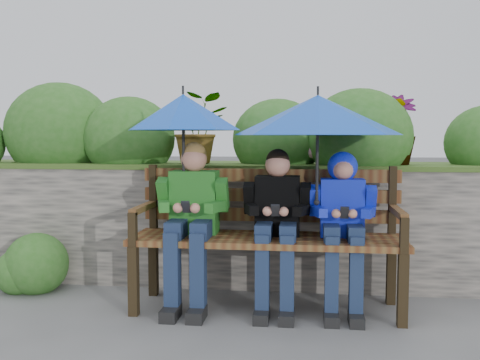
# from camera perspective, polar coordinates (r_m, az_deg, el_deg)

# --- Properties ---
(ground) EXTENTS (60.00, 60.00, 0.00)m
(ground) POSITION_cam_1_polar(r_m,az_deg,el_deg) (3.96, -0.19, -13.97)
(ground) COLOR #525252
(ground) RESTS_ON ground
(garden_backdrop) EXTENTS (8.00, 2.86, 1.80)m
(garden_backdrop) POSITION_cam_1_polar(r_m,az_deg,el_deg) (5.36, 1.18, -1.91)
(garden_backdrop) COLOR #4F4D49
(garden_backdrop) RESTS_ON ground
(park_bench) EXTENTS (1.98, 0.58, 1.04)m
(park_bench) POSITION_cam_1_polar(r_m,az_deg,el_deg) (3.98, 2.98, -5.06)
(park_bench) COLOR black
(park_bench) RESTS_ON ground
(boy_left) EXTENTS (0.52, 0.60, 1.22)m
(boy_left) POSITION_cam_1_polar(r_m,az_deg,el_deg) (3.94, -5.18, -3.67)
(boy_left) COLOR #276B21
(boy_left) RESTS_ON ground
(boy_middle) EXTENTS (0.49, 0.56, 1.17)m
(boy_middle) POSITION_cam_1_polar(r_m,az_deg,el_deg) (3.87, 3.93, -4.14)
(boy_middle) COLOR black
(boy_middle) RESTS_ON ground
(boy_right) EXTENTS (0.47, 0.57, 1.16)m
(boy_right) POSITION_cam_1_polar(r_m,az_deg,el_deg) (3.88, 10.90, -3.69)
(boy_right) COLOR #0007D2
(boy_right) RESTS_ON ground
(umbrella_left) EXTENTS (0.84, 0.84, 0.88)m
(umbrella_left) POSITION_cam_1_polar(r_m,az_deg,el_deg) (3.95, -6.08, 7.20)
(umbrella_left) COLOR #0A43BF
(umbrella_left) RESTS_ON ground
(umbrella_right) EXTENTS (1.18, 1.18, 0.84)m
(umbrella_right) POSITION_cam_1_polar(r_m,az_deg,el_deg) (3.80, 8.28, 6.87)
(umbrella_right) COLOR #0A43BF
(umbrella_right) RESTS_ON ground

